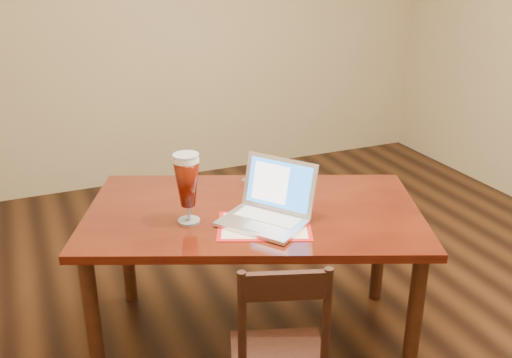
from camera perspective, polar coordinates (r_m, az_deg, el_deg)
name	(u,v)px	position (r m, az deg, el deg)	size (l,w,h in m)	color
ground	(332,330)	(3.16, 7.58, -14.79)	(5.00, 5.00, 0.00)	black
dining_table	(251,224)	(2.72, -0.48, -4.53)	(1.79, 1.42, 1.06)	#4D170A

